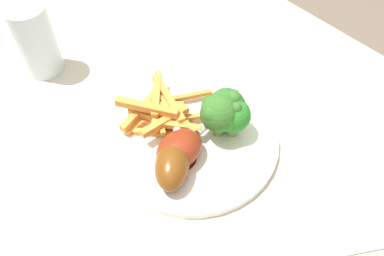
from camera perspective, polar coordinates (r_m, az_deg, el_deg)
name	(u,v)px	position (r m, az deg, el deg)	size (l,w,h in m)	color
dining_table	(190,152)	(0.73, -0.32, -3.59)	(1.06, 0.76, 0.73)	beige
dinner_plate	(192,139)	(0.60, 0.00, -1.58)	(0.27, 0.27, 0.01)	white
broccoli_floret_front	(232,116)	(0.57, 6.03, 1.73)	(0.05, 0.06, 0.07)	#8AAA5A
broccoli_floret_middle	(228,104)	(0.58, 5.39, 3.59)	(0.05, 0.05, 0.07)	#8BBC5A
broccoli_floret_back	(221,110)	(0.56, 4.27, 2.66)	(0.06, 0.07, 0.08)	#76AC55
carrot_fries_pile	(161,111)	(0.60, -4.64, 2.57)	(0.14, 0.16, 0.04)	orange
chicken_drumstick_near	(173,162)	(0.54, -2.90, -5.12)	(0.12, 0.11, 0.05)	#4C220A
chicken_drumstick_far	(181,148)	(0.55, -1.63, -2.93)	(0.07, 0.13, 0.04)	#5A180B
fork	(331,254)	(0.54, 19.95, -17.21)	(0.19, 0.01, 0.01)	silver
water_glass	(36,41)	(0.73, -22.23, 11.96)	(0.07, 0.07, 0.13)	silver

